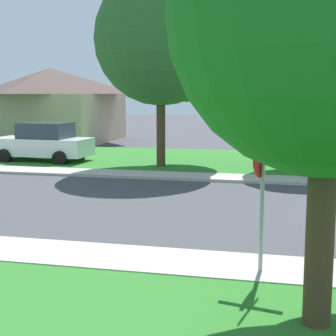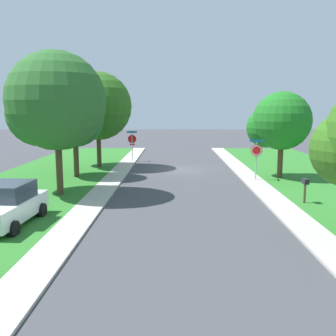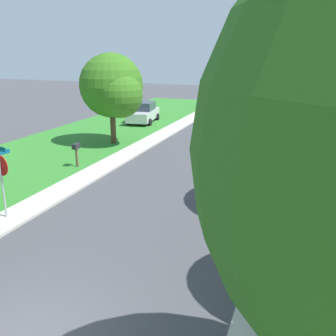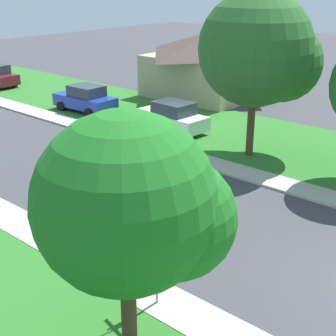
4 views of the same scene
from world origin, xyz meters
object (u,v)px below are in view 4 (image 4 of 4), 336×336
stop_sign_far_corner (156,244)px  tree_sidewalk_mid (263,53)px  car_white_behind_trees (172,117)px  tree_corner_large (138,207)px  house_right_setback (213,62)px  car_blue_far_down_street (85,99)px

stop_sign_far_corner → tree_sidewalk_mid: bearing=19.8°
stop_sign_far_corner → car_white_behind_trees: 15.88m
tree_corner_large → house_right_setback: bearing=33.0°
tree_sidewalk_mid → house_right_setback: 13.71m
tree_corner_large → house_right_setback: size_ratio=0.65×
tree_corner_large → house_right_setback: 27.50m
stop_sign_far_corner → tree_sidewalk_mid: size_ratio=0.35×
car_white_behind_trees → tree_sidewalk_mid: 7.04m
car_white_behind_trees → tree_corner_large: 17.95m
tree_sidewalk_mid → house_right_setback: bearing=45.7°
stop_sign_far_corner → car_blue_far_down_street: (11.88, 17.03, -1.01)m
car_white_behind_trees → stop_sign_far_corner: bearing=-140.8°
tree_sidewalk_mid → car_blue_far_down_street: bearing=90.7°
car_blue_far_down_street → tree_sidewalk_mid: 13.35m
car_blue_far_down_street → house_right_setback: house_right_setback is taller
car_white_behind_trees → tree_sidewalk_mid: tree_sidewalk_mid is taller
stop_sign_far_corner → house_right_setback: house_right_setback is taller
car_white_behind_trees → house_right_setback: house_right_setback is taller
car_blue_far_down_street → tree_corner_large: (-13.48, -18.00, 2.96)m
car_blue_far_down_street → stop_sign_far_corner: bearing=-124.9°
stop_sign_far_corner → car_white_behind_trees: bearing=39.2°
stop_sign_far_corner → tree_corner_large: bearing=-148.5°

